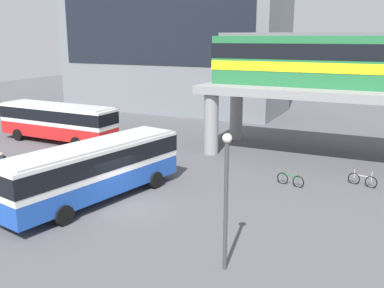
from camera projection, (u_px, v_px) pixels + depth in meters
ground_plane at (203, 160)px, 32.03m from camera, size 120.00×120.00×0.00m
station_building at (174, 21)px, 52.29m from camera, size 26.43×10.46×21.16m
train at (377, 60)px, 29.85m from camera, size 23.36×2.96×3.84m
bus_main at (95, 166)px, 23.61m from camera, size 4.65×11.32×3.22m
bus_secondary at (57, 119)px, 37.04m from camera, size 11.13×3.06×3.22m
bicycle_silver at (362, 180)px, 26.41m from camera, size 1.73×0.57×1.04m
bicycle_green at (290, 180)px, 26.47m from camera, size 1.75×0.48×1.04m
pedestrian_at_kerb at (3, 166)px, 27.91m from camera, size 0.44×0.32×1.65m
lamp_post at (226, 190)px, 16.23m from camera, size 0.36×0.36×5.42m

